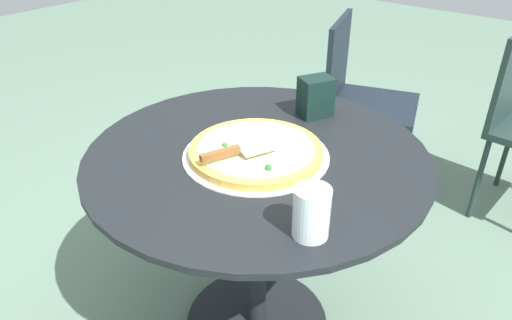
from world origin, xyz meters
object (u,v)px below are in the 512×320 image
at_px(napkin_dispenser, 316,97).
at_px(pizza_on_tray, 256,151).
at_px(pizza_server, 237,150).
at_px(patio_chair_far, 359,92).
at_px(patio_table, 257,202).
at_px(drinking_cup, 311,212).

bearing_deg(napkin_dispenser, pizza_on_tray, -148.78).
xyz_separation_m(pizza_server, patio_chair_far, (-1.14, -0.23, -0.27)).
bearing_deg(patio_table, patio_chair_far, -168.25).
bearing_deg(patio_table, pizza_server, 4.57).
height_order(drinking_cup, napkin_dispenser, napkin_dispenser).
bearing_deg(pizza_server, pizza_on_tray, 176.27).
xyz_separation_m(pizza_on_tray, napkin_dispenser, (-0.32, -0.02, 0.05)).
xyz_separation_m(patio_table, patio_chair_far, (-1.05, -0.22, -0.05)).
relative_size(patio_table, pizza_on_tray, 2.38).
distance_m(pizza_on_tray, napkin_dispenser, 0.33).
height_order(patio_table, drinking_cup, drinking_cup).
relative_size(pizza_server, patio_chair_far, 0.26).
height_order(pizza_server, napkin_dispenser, napkin_dispenser).
height_order(pizza_on_tray, napkin_dispenser, napkin_dispenser).
distance_m(drinking_cup, napkin_dispenser, 0.60).
bearing_deg(pizza_server, drinking_cup, 68.93).
bearing_deg(pizza_on_tray, napkin_dispenser, -176.98).
distance_m(pizza_on_tray, pizza_server, 0.08).
bearing_deg(pizza_on_tray, drinking_cup, 57.85).
bearing_deg(napkin_dispenser, drinking_cup, -119.93).
relative_size(patio_table, pizza_server, 4.52).
bearing_deg(napkin_dispenser, pizza_server, -150.00).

